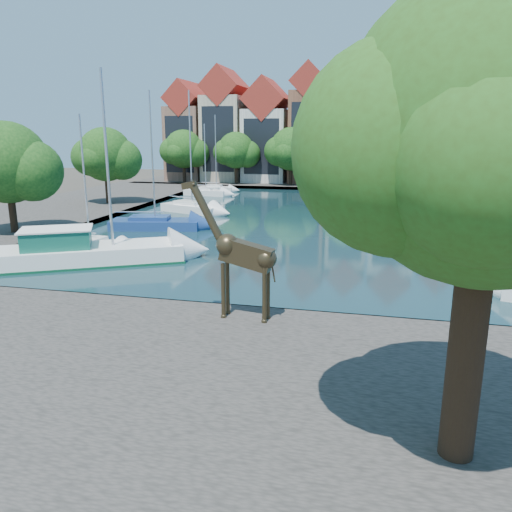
% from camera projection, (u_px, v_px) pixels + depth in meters
% --- Properties ---
extents(ground, '(160.00, 160.00, 0.00)m').
position_uv_depth(ground, '(243.00, 315.00, 22.10)').
color(ground, '#38332B').
rests_on(ground, ground).
extents(water_basin, '(38.00, 50.00, 0.08)m').
position_uv_depth(water_basin, '(310.00, 222.00, 44.77)').
color(water_basin, black).
rests_on(water_basin, ground).
extents(near_quay, '(50.00, 14.00, 0.50)m').
position_uv_depth(near_quay, '(187.00, 387.00, 15.42)').
color(near_quay, '#47423E').
rests_on(near_quay, ground).
extents(far_quay, '(60.00, 16.00, 0.50)m').
position_uv_depth(far_quay, '(336.00, 184.00, 74.97)').
color(far_quay, '#47423E').
rests_on(far_quay, ground).
extents(left_quay, '(14.00, 52.00, 0.50)m').
position_uv_depth(left_quay, '(62.00, 210.00, 50.16)').
color(left_quay, '#47423E').
rests_on(left_quay, ground).
extents(plane_tree, '(8.32, 6.40, 10.62)m').
position_uv_depth(plane_tree, '(495.00, 145.00, 10.06)').
color(plane_tree, '#332114').
rests_on(plane_tree, near_quay).
extents(townhouse_west_end, '(5.44, 9.18, 14.93)m').
position_uv_depth(townhouse_west_end, '(190.00, 135.00, 78.23)').
color(townhouse_west_end, '#855D48').
rests_on(townhouse_west_end, far_quay).
extents(townhouse_west_mid, '(5.94, 9.18, 16.79)m').
position_uv_depth(townhouse_west_mid, '(226.00, 129.00, 76.71)').
color(townhouse_west_mid, '#C1B294').
rests_on(townhouse_west_mid, far_quay).
extents(townhouse_west_inner, '(6.43, 9.18, 15.15)m').
position_uv_depth(townhouse_west_inner, '(268.00, 135.00, 75.51)').
color(townhouse_west_inner, silver).
rests_on(townhouse_west_inner, far_quay).
extents(townhouse_center, '(5.44, 9.18, 16.93)m').
position_uv_depth(townhouse_center, '(311.00, 128.00, 73.85)').
color(townhouse_center, brown).
rests_on(townhouse_center, far_quay).
extents(townhouse_east_inner, '(5.94, 9.18, 15.79)m').
position_uv_depth(townhouse_east_inner, '(351.00, 133.00, 72.70)').
color(townhouse_east_inner, tan).
rests_on(townhouse_east_inner, far_quay).
extents(townhouse_east_mid, '(6.43, 9.18, 16.65)m').
position_uv_depth(townhouse_east_mid, '(398.00, 130.00, 71.20)').
color(townhouse_east_mid, beige).
rests_on(townhouse_east_mid, far_quay).
extents(townhouse_east_end, '(5.44, 9.18, 14.43)m').
position_uv_depth(townhouse_east_end, '(445.00, 137.00, 70.03)').
color(townhouse_east_end, brown).
rests_on(townhouse_east_end, far_quay).
extents(far_tree_far_west, '(7.28, 5.60, 7.68)m').
position_uv_depth(far_tree_far_west, '(184.00, 150.00, 73.33)').
color(far_tree_far_west, '#332114').
rests_on(far_tree_far_west, far_quay).
extents(far_tree_west, '(6.76, 5.20, 7.36)m').
position_uv_depth(far_tree_west, '(237.00, 152.00, 71.61)').
color(far_tree_west, '#332114').
rests_on(far_tree_west, far_quay).
extents(far_tree_mid_west, '(7.80, 6.00, 8.00)m').
position_uv_depth(far_tree_mid_west, '(292.00, 151.00, 69.82)').
color(far_tree_mid_west, '#332114').
rests_on(far_tree_mid_west, far_quay).
extents(far_tree_mid_east, '(7.02, 5.40, 7.52)m').
position_uv_depth(far_tree_mid_east, '(350.00, 152.00, 68.12)').
color(far_tree_mid_east, '#332114').
rests_on(far_tree_mid_east, far_quay).
extents(far_tree_east, '(7.54, 5.80, 7.84)m').
position_uv_depth(far_tree_east, '(411.00, 152.00, 66.35)').
color(far_tree_east, '#332114').
rests_on(far_tree_east, far_quay).
extents(far_tree_far_east, '(6.76, 5.20, 7.36)m').
position_uv_depth(far_tree_far_east, '(475.00, 154.00, 64.65)').
color(far_tree_far_east, '#332114').
rests_on(far_tree_far_east, far_quay).
extents(side_tree_left_near, '(7.80, 6.00, 8.20)m').
position_uv_depth(side_tree_left_near, '(8.00, 165.00, 36.64)').
color(side_tree_left_near, '#332114').
rests_on(side_tree_left_near, left_quay).
extents(side_tree_left_far, '(7.28, 5.60, 7.88)m').
position_uv_depth(side_tree_left_far, '(106.00, 156.00, 52.01)').
color(side_tree_left_far, '#332114').
rests_on(side_tree_left_far, left_quay).
extents(giraffe_statue, '(3.87, 0.82, 5.52)m').
position_uv_depth(giraffe_statue, '(239.00, 253.00, 19.87)').
color(giraffe_statue, '#352C1A').
rests_on(giraffe_statue, near_quay).
extents(motorsailer, '(11.05, 7.91, 11.35)m').
position_uv_depth(motorsailer, '(85.00, 250.00, 30.25)').
color(motorsailer, white).
rests_on(motorsailer, water_basin).
extents(sailboat_left_a, '(6.38, 3.05, 8.91)m').
position_uv_depth(sailboat_left_a, '(90.00, 244.00, 33.06)').
color(sailboat_left_a, white).
rests_on(sailboat_left_a, water_basin).
extents(sailboat_left_b, '(7.61, 3.92, 10.97)m').
position_uv_depth(sailboat_left_b, '(155.00, 222.00, 41.16)').
color(sailboat_left_b, navy).
rests_on(sailboat_left_b, water_basin).
extents(sailboat_left_c, '(6.83, 4.35, 11.61)m').
position_uv_depth(sailboat_left_c, '(192.00, 206.00, 49.50)').
color(sailboat_left_c, white).
rests_on(sailboat_left_c, water_basin).
extents(sailboat_left_d, '(5.50, 2.26, 8.74)m').
position_uv_depth(sailboat_left_d, '(206.00, 191.00, 62.63)').
color(sailboat_left_d, white).
rests_on(sailboat_left_d, water_basin).
extents(sailboat_left_e, '(4.50, 1.60, 9.90)m').
position_uv_depth(sailboat_left_e, '(216.00, 187.00, 66.80)').
color(sailboat_left_e, white).
rests_on(sailboat_left_e, water_basin).
extents(sailboat_right_b, '(6.04, 2.21, 9.48)m').
position_uv_depth(sailboat_right_b, '(459.00, 229.00, 38.39)').
color(sailboat_right_b, navy).
rests_on(sailboat_right_b, water_basin).
extents(sailboat_right_c, '(6.30, 3.24, 11.63)m').
position_uv_depth(sailboat_right_c, '(446.00, 213.00, 45.30)').
color(sailboat_right_c, silver).
rests_on(sailboat_right_c, water_basin).
extents(sailboat_right_d, '(5.65, 3.80, 9.07)m').
position_uv_depth(sailboat_right_d, '(459.00, 198.00, 56.24)').
color(sailboat_right_d, white).
rests_on(sailboat_right_d, water_basin).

